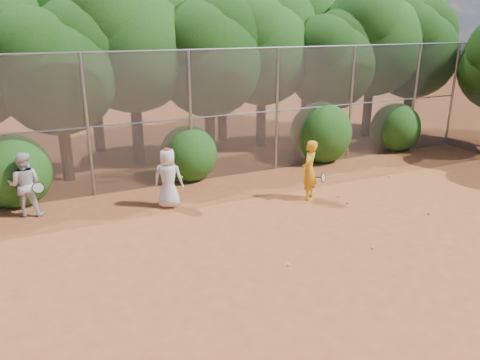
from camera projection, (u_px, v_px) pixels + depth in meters
ground at (332, 256)px, 10.02m from camera, size 80.00×80.00×0.00m
fence_back at (217, 114)px, 14.45m from camera, size 20.05×0.09×4.03m
tree_2 at (57, 64)px, 13.78m from camera, size 3.99×3.47×5.47m
tree_3 at (132, 34)px, 15.40m from camera, size 4.89×4.26×6.70m
tree_4 at (210, 53)px, 16.09m from camera, size 4.19×3.64×5.73m
tree_5 at (263, 42)px, 17.70m from camera, size 4.51×3.92×6.17m
tree_6 at (332, 57)px, 18.03m from camera, size 3.86×3.36×5.29m
tree_7 at (374, 34)px, 19.31m from camera, size 4.77×4.14×6.53m
tree_8 at (415, 45)px, 20.01m from camera, size 4.25×3.70×5.82m
tree_10 at (90, 26)px, 16.80m from camera, size 5.15×4.48×7.06m
tree_11 at (222, 38)px, 18.63m from camera, size 4.64×4.03×6.35m
tree_12 at (309, 28)px, 20.86m from camera, size 5.02×4.37×6.88m
bush_0 at (14, 168)px, 12.66m from camera, size 2.00×2.00×2.00m
bush_1 at (188, 151)px, 14.72m from camera, size 1.80×1.80×1.80m
bush_2 at (321, 130)px, 16.68m from camera, size 2.20×2.20×2.20m
bush_3 at (396, 125)px, 18.15m from camera, size 1.90×1.90×1.90m
player_yellow at (309, 170)px, 12.98m from camera, size 0.87×0.71×1.70m
player_teen at (168, 178)px, 12.45m from camera, size 0.95×0.86×1.65m
player_white at (25, 184)px, 11.88m from camera, size 0.96×0.84×1.69m
ball_0 at (348, 203)px, 12.89m from camera, size 0.07×0.07×0.07m
ball_1 at (338, 196)px, 13.37m from camera, size 0.07×0.07×0.07m
ball_2 at (372, 248)px, 10.31m from camera, size 0.07×0.07×0.07m
ball_3 at (429, 213)px, 12.16m from camera, size 0.07×0.07×0.07m
ball_4 at (288, 265)px, 9.59m from camera, size 0.07×0.07×0.07m
ball_5 at (389, 176)px, 15.07m from camera, size 0.07×0.07×0.07m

